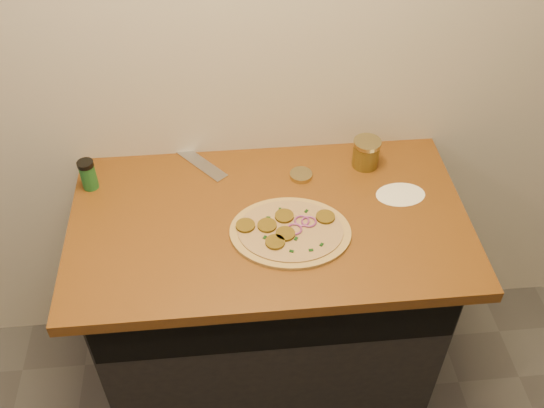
{
  "coord_description": "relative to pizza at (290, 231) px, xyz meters",
  "views": [
    {
      "loc": [
        -0.11,
        0.13,
        2.19
      ],
      "look_at": [
        0.01,
        1.42,
        0.95
      ],
      "focal_mm": 40.0,
      "sensor_mm": 36.0,
      "label": 1
    }
  ],
  "objects": [
    {
      "name": "countertop",
      "position": [
        -0.05,
        0.08,
        -0.03
      ],
      "size": [
        1.2,
        0.7,
        0.04
      ],
      "primitive_type": "cube",
      "color": "brown",
      "rests_on": "cabinet"
    },
    {
      "name": "flour_spill",
      "position": [
        0.36,
        0.13,
        -0.01
      ],
      "size": [
        0.16,
        0.16,
        0.0
      ],
      "primitive_type": "cylinder",
      "rotation": [
        0.0,
        0.0,
        0.05
      ],
      "color": "white",
      "rests_on": "countertop"
    },
    {
      "name": "mason_jar_lid",
      "position": [
        0.06,
        0.25,
        -0.0
      ],
      "size": [
        0.09,
        0.09,
        0.02
      ],
      "primitive_type": "cylinder",
      "rotation": [
        0.0,
        0.0,
        0.23
      ],
      "color": "tan",
      "rests_on": "countertop"
    },
    {
      "name": "chefs_knife",
      "position": [
        -0.32,
        0.42,
        -0.0
      ],
      "size": [
        0.25,
        0.3,
        0.02
      ],
      "color": "#B7BAC1",
      "rests_on": "countertop"
    },
    {
      "name": "salsa_jar",
      "position": [
        0.28,
        0.29,
        0.04
      ],
      "size": [
        0.09,
        0.09,
        0.1
      ],
      "color": "#9B280F",
      "rests_on": "countertop"
    },
    {
      "name": "spice_shaker",
      "position": [
        -0.6,
        0.26,
        0.04
      ],
      "size": [
        0.05,
        0.05,
        0.1
      ],
      "color": "#1E6129",
      "rests_on": "countertop"
    },
    {
      "name": "cabinet",
      "position": [
        -0.05,
        0.11,
        -0.48
      ],
      "size": [
        1.1,
        0.6,
        0.86
      ],
      "primitive_type": "cube",
      "color": "black",
      "rests_on": "ground"
    },
    {
      "name": "pizza",
      "position": [
        0.0,
        0.0,
        0.0
      ],
      "size": [
        0.39,
        0.39,
        0.02
      ],
      "color": "tan",
      "rests_on": "countertop"
    }
  ]
}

